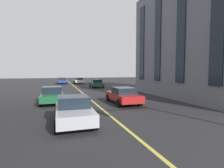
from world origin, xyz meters
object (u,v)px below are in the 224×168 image
Objects in this scene: car_green_trailing at (52,95)px; car_green_parked_b at (96,83)px; car_white_parked_a at (79,81)px; car_silver_mid at (74,110)px; car_red_far at (123,95)px; car_blue_oncoming at (62,81)px.

car_green_parked_b is at bearing -26.92° from car_green_trailing.
car_silver_mid reaches higher than car_white_parked_a.
car_green_parked_b is 0.89× the size of car_red_far.
car_white_parked_a is at bearing -106.95° from car_blue_oncoming.
car_green_parked_b reaches higher than car_red_far.
car_white_parked_a is 24.19m from car_green_trailing.
car_red_far is (-1.98, -5.66, 0.00)m from car_green_trailing.
car_red_far is (-25.64, -0.61, 0.00)m from car_white_parked_a.
car_white_parked_a is at bearing -7.27° from car_silver_mid.
car_white_parked_a is 3.69m from car_blue_oncoming.
car_green_parked_b and car_green_trailing have the same top height.
car_silver_mid is 6.59m from car_green_trailing.
car_blue_oncoming is at bearing 24.92° from car_green_parked_b.
car_green_parked_b is 10.43m from car_white_parked_a.
car_silver_mid is at bearing 179.41° from car_blue_oncoming.
car_white_parked_a is at bearing -12.03° from car_green_trailing.
car_green_parked_b is at bearing -15.74° from car_silver_mid.
car_red_far is at bearing -171.19° from car_blue_oncoming.
car_silver_mid is at bearing 164.26° from car_green_parked_b.
car_green_trailing is (6.48, 1.20, 0.00)m from car_silver_mid.
car_green_trailing reaches higher than car_white_parked_a.
car_blue_oncoming is at bearing 8.81° from car_red_far.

